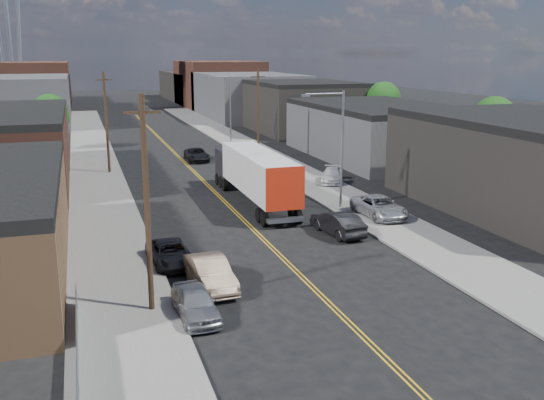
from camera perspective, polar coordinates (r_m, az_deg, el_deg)
ground at (r=78.18m, az=-9.61°, el=4.85°), size 260.00×260.00×0.00m
centerline at (r=63.57m, az=-7.63°, el=2.93°), size 0.32×120.00×0.01m
sidewalk_left at (r=62.64m, az=-16.21°, el=2.41°), size 5.00×140.00×0.15m
sidewalk_right at (r=65.85m, az=0.54°, el=3.48°), size 5.00×140.00×0.15m
industrial_right_a at (r=49.79m, az=23.89°, el=3.08°), size 14.00×22.00×7.10m
industrial_right_b at (r=71.17m, az=9.95°, el=6.46°), size 14.00×24.00×6.10m
industrial_right_c at (r=94.77m, az=2.63°, el=8.84°), size 14.00×22.00×7.60m
skyline_left_a at (r=112.18m, az=-22.65°, el=8.67°), size 16.00×30.00×8.00m
skyline_right_a at (r=115.98m, az=-2.32°, el=9.81°), size 16.00×30.00×8.00m
skyline_left_b at (r=137.01m, az=-21.89°, el=9.87°), size 16.00×26.00×10.00m
skyline_right_b at (r=140.14m, az=-5.10°, el=10.83°), size 16.00×26.00×10.00m
skyline_left_c at (r=157.02m, az=-21.38°, el=9.71°), size 16.00×40.00×7.00m
skyline_right_c at (r=159.76m, az=-6.70°, el=10.59°), size 16.00×40.00×7.00m
streetlight_near at (r=45.89m, az=6.17°, el=5.61°), size 3.39×0.25×9.00m
streetlight_far at (r=78.99m, az=-4.24°, el=8.98°), size 3.39×0.25×9.00m
utility_pole_left_near at (r=27.46m, az=-11.70°, el=-0.39°), size 1.60×0.26×10.00m
utility_pole_left_far at (r=61.94m, az=-15.32°, el=7.10°), size 1.60×0.26×10.00m
utility_pole_right at (r=67.61m, az=-1.31°, el=8.08°), size 1.60×0.26×10.00m
chainlink_fence at (r=22.87m, az=-17.81°, el=-15.83°), size 0.05×16.00×1.22m
tree_left_far at (r=78.92m, az=-20.10°, el=7.64°), size 4.35×4.20×6.97m
tree_right_near at (r=66.93m, az=20.20°, el=6.97°), size 4.60×4.48×7.44m
tree_right_far at (r=87.03m, az=10.48°, el=9.12°), size 4.85×4.76×7.91m
semi_truck at (r=48.42m, az=-1.82°, el=2.62°), size 2.81×16.23×4.25m
car_left_a at (r=27.89m, az=-7.24°, el=-9.56°), size 1.86×4.31×1.45m
car_left_b at (r=31.12m, az=-5.83°, el=-6.87°), size 2.03×4.96×1.60m
car_left_c at (r=34.86m, az=-9.54°, el=-4.97°), size 2.49×4.85×1.31m
car_right_oncoming at (r=40.17m, az=6.21°, el=-2.16°), size 2.24×4.95×1.58m
car_right_lot_a at (r=44.46m, az=10.06°, el=-0.61°), size 2.63×5.40×1.48m
car_right_lot_b at (r=55.82m, az=5.67°, el=2.32°), size 3.49×4.74×1.28m
car_right_lot_c at (r=65.15m, az=-0.50°, el=4.06°), size 1.89×4.19×1.40m
car_ahead_truck at (r=68.15m, az=-7.09°, el=4.26°), size 2.43×5.09×1.40m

